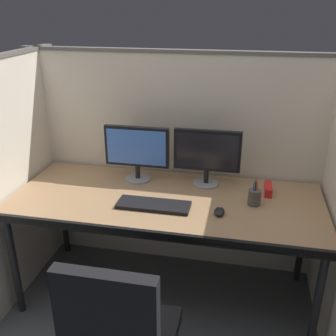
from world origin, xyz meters
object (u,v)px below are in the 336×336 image
object	(u,v)px
computer_mouse	(219,212)
red_stapler	(268,189)
keyboard_main	(154,205)
monitor_left	(137,150)
desk	(166,206)
pen_cup	(254,197)
monitor_right	(207,154)

from	to	relation	value
computer_mouse	red_stapler	size ratio (longest dim) A/B	0.64
keyboard_main	computer_mouse	distance (m)	0.39
monitor_left	red_stapler	xyz separation A→B (m)	(0.86, -0.03, -0.19)
computer_mouse	red_stapler	distance (m)	0.43
keyboard_main	desk	bearing A→B (deg)	65.14
computer_mouse	keyboard_main	bearing A→B (deg)	178.20
desk	pen_cup	xyz separation A→B (m)	(0.53, 0.04, 0.10)
desk	monitor_right	bearing A→B (deg)	49.86
red_stapler	desk	bearing A→B (deg)	-161.39
monitor_left	keyboard_main	size ratio (longest dim) A/B	1.00
monitor_left	computer_mouse	world-z (taller)	monitor_left
monitor_right	keyboard_main	bearing A→B (deg)	-126.10
pen_cup	monitor_right	bearing A→B (deg)	144.89
red_stapler	pen_cup	xyz separation A→B (m)	(-0.09, -0.17, 0.02)
monitor_left	monitor_right	bearing A→B (deg)	2.43
keyboard_main	red_stapler	world-z (taller)	red_stapler
monitor_left	pen_cup	size ratio (longest dim) A/B	2.63
red_stapler	monitor_right	bearing A→B (deg)	172.95
computer_mouse	red_stapler	bearing A→B (deg)	49.74
monitor_left	pen_cup	distance (m)	0.81
monitor_left	monitor_right	world-z (taller)	same
monitor_left	computer_mouse	size ratio (longest dim) A/B	4.48
desk	monitor_left	xyz separation A→B (m)	(-0.24, 0.24, 0.27)
desk	computer_mouse	distance (m)	0.36
monitor_right	red_stapler	world-z (taller)	monitor_right
desk	pen_cup	world-z (taller)	pen_cup
computer_mouse	pen_cup	distance (m)	0.25
desk	monitor_right	xyz separation A→B (m)	(0.22, 0.26, 0.27)
keyboard_main	red_stapler	xyz separation A→B (m)	(0.66, 0.32, 0.02)
computer_mouse	monitor_right	bearing A→B (deg)	107.57
keyboard_main	monitor_right	bearing A→B (deg)	53.90
desk	computer_mouse	world-z (taller)	computer_mouse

